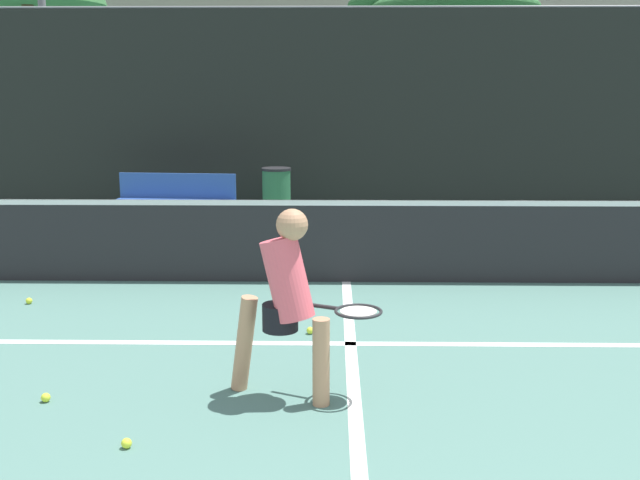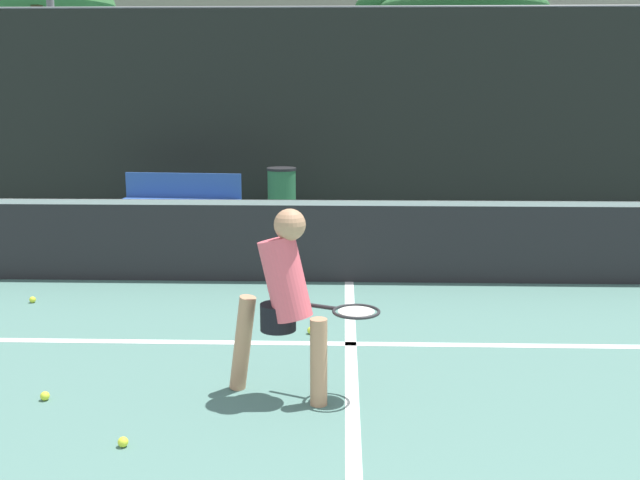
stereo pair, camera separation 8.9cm
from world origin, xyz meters
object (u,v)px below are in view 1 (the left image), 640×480
object	(u,v)px
courtside_bench	(176,198)
parked_car	(295,169)
trash_bin	(277,198)
player_practicing	(288,296)

from	to	relation	value
courtside_bench	parked_car	world-z (taller)	parked_car
courtside_bench	trash_bin	size ratio (longest dim) A/B	2.01
courtside_bench	trash_bin	bearing A→B (deg)	6.60
courtside_bench	parked_car	size ratio (longest dim) A/B	0.45
player_practicing	parked_car	distance (m)	10.17
trash_bin	parked_car	xyz separation A→B (m)	(0.13, 3.45, 0.09)
trash_bin	parked_car	distance (m)	3.46
courtside_bench	player_practicing	bearing A→B (deg)	-66.91
player_practicing	parked_car	size ratio (longest dim) A/B	0.32
courtside_bench	trash_bin	distance (m)	1.60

